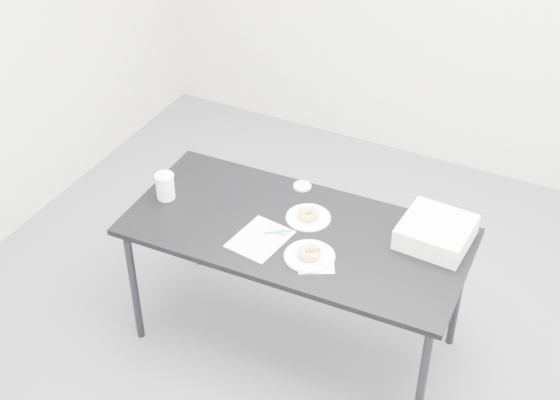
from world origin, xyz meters
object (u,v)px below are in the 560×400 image
at_px(bakery_box, 436,232).
at_px(scorecard, 260,239).
at_px(table, 296,238).
at_px(pen, 278,232).
at_px(donut_far, 308,214).
at_px(donut_near, 310,253).
at_px(plate_far, 308,218).
at_px(coffee_cup, 165,186).
at_px(plate_near, 310,256).

bearing_deg(bakery_box, scorecard, -151.10).
distance_m(table, pen, 0.11).
height_order(scorecard, donut_far, donut_far).
bearing_deg(table, bakery_box, 17.32).
bearing_deg(donut_near, plate_far, 116.06).
relative_size(table, donut_near, 15.15).
relative_size(plate_far, coffee_cup, 1.61).
relative_size(donut_far, coffee_cup, 0.75).
distance_m(plate_near, donut_near, 0.02).
distance_m(scorecard, plate_near, 0.27).
bearing_deg(scorecard, plate_far, 69.28).
relative_size(plate_near, coffee_cup, 1.71).
bearing_deg(coffee_cup, bakery_box, 11.81).
bearing_deg(bakery_box, plate_near, -138.92).
bearing_deg(plate_near, coffee_cup, 173.51).
bearing_deg(plate_far, bakery_box, 10.27).
xyz_separation_m(donut_far, bakery_box, (0.62, 0.11, 0.03)).
distance_m(plate_near, bakery_box, 0.63).
bearing_deg(donut_far, bakery_box, 10.27).
bearing_deg(donut_near, bakery_box, 37.93).
distance_m(pen, donut_near, 0.24).
bearing_deg(plate_near, plate_far, 116.06).
distance_m(donut_far, bakery_box, 0.64).
xyz_separation_m(plate_near, bakery_box, (0.49, 0.38, 0.05)).
bearing_deg(table, pen, -137.96).
relative_size(table, coffee_cup, 12.19).
bearing_deg(pen, table, 8.82).
height_order(plate_far, coffee_cup, coffee_cup).
xyz_separation_m(table, coffee_cup, (-0.72, -0.06, 0.13)).
height_order(table, coffee_cup, coffee_cup).
distance_m(plate_near, donut_far, 0.30).
bearing_deg(bakery_box, coffee_cup, -165.04).
bearing_deg(plate_far, table, -97.76).
height_order(plate_far, donut_far, donut_far).
bearing_deg(donut_far, donut_near, -63.94).
bearing_deg(scorecard, table, 57.55).
xyz_separation_m(table, donut_near, (0.15, -0.16, 0.09)).
height_order(scorecard, pen, pen).
distance_m(plate_far, coffee_cup, 0.76).
xyz_separation_m(donut_near, plate_far, (-0.13, 0.27, -0.03)).
bearing_deg(coffee_cup, pen, -0.17).
bearing_deg(scorecard, coffee_cup, 179.95).
bearing_deg(donut_near, scorecard, 176.83).
relative_size(table, pen, 12.71).
height_order(plate_far, bakery_box, bakery_box).
bearing_deg(donut_far, plate_near, -63.94).
relative_size(pen, donut_far, 1.27).
bearing_deg(coffee_cup, plate_near, -6.49).
xyz_separation_m(pen, donut_far, (0.08, 0.17, 0.02)).
xyz_separation_m(pen, bakery_box, (0.71, 0.29, 0.05)).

